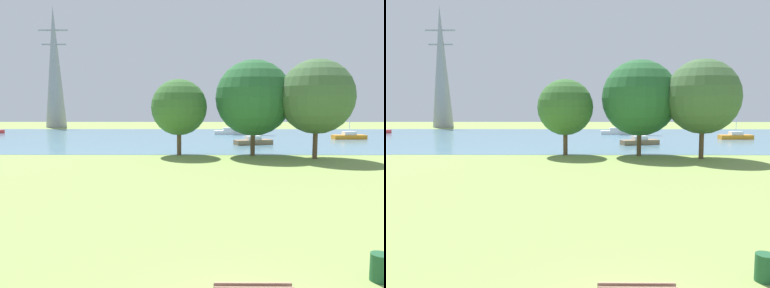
{
  "view_description": "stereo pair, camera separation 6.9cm",
  "coord_description": "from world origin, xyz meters",
  "views": [
    {
      "loc": [
        -1.33,
        -8.4,
        5.07
      ],
      "look_at": [
        -1.53,
        19.18,
        2.22
      ],
      "focal_mm": 36.2,
      "sensor_mm": 36.0,
      "label": 1
    },
    {
      "loc": [
        -1.26,
        -8.4,
        5.07
      ],
      "look_at": [
        -1.53,
        19.18,
        2.22
      ],
      "focal_mm": 36.2,
      "sensor_mm": 36.0,
      "label": 2
    }
  ],
  "objects": [
    {
      "name": "ground_plane",
      "position": [
        0.0,
        22.0,
        0.0
      ],
      "size": [
        160.0,
        160.0,
        0.0
      ],
      "primitive_type": "plane",
      "color": "#7F994C"
    },
    {
      "name": "litter_bin",
      "position": [
        4.0,
        2.33,
        0.4
      ],
      "size": [
        0.56,
        0.56,
        0.8
      ],
      "primitive_type": "cylinder",
      "color": "#1E512D",
      "rests_on": "ground"
    },
    {
      "name": "water_surface",
      "position": [
        0.0,
        50.0,
        0.01
      ],
      "size": [
        140.0,
        40.0,
        0.02
      ],
      "primitive_type": "cube",
      "color": "#56839A",
      "rests_on": "ground"
    },
    {
      "name": "sailboat_orange",
      "position": [
        21.13,
        47.83,
        0.47
      ],
      "size": [
        4.91,
        1.92,
        7.72
      ],
      "color": "orange",
      "rests_on": "water_surface"
    },
    {
      "name": "sailboat_brown",
      "position": [
        6.01,
        39.93,
        0.46
      ],
      "size": [
        5.03,
        2.89,
        6.41
      ],
      "color": "brown",
      "rests_on": "water_surface"
    },
    {
      "name": "sailboat_white",
      "position": [
        4.33,
        56.68,
        0.47
      ],
      "size": [
        4.83,
        1.61,
        7.49
      ],
      "color": "white",
      "rests_on": "water_surface"
    },
    {
      "name": "tree_mid_shore",
      "position": [
        -2.9,
        29.87,
        4.76
      ],
      "size": [
        5.53,
        5.53,
        7.54
      ],
      "color": "brown",
      "rests_on": "ground"
    },
    {
      "name": "tree_west_far",
      "position": [
        4.38,
        29.58,
        5.67
      ],
      "size": [
        7.41,
        7.41,
        9.38
      ],
      "color": "brown",
      "rests_on": "ground"
    },
    {
      "name": "tree_west_near",
      "position": [
        9.9,
        27.57,
        5.76
      ],
      "size": [
        6.91,
        6.91,
        9.22
      ],
      "color": "brown",
      "rests_on": "ground"
    },
    {
      "name": "electricity_pylon",
      "position": [
        -31.81,
        76.56,
        13.07
      ],
      "size": [
        6.4,
        4.4,
        26.11
      ],
      "color": "gray",
      "rests_on": "ground"
    }
  ]
}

